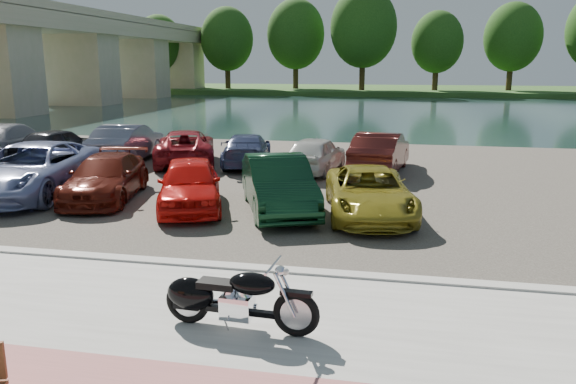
{
  "coord_description": "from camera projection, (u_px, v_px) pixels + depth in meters",
  "views": [
    {
      "loc": [
        2.07,
        -7.62,
        3.85
      ],
      "look_at": [
        -0.3,
        4.16,
        1.1
      ],
      "focal_mm": 35.0,
      "sensor_mm": 36.0,
      "label": 1
    }
  ],
  "objects": [
    {
      "name": "car_12",
      "position": [
        315.0,
        154.0,
        20.05
      ],
      "size": [
        2.06,
        4.03,
        1.31
      ],
      "primitive_type": "imported",
      "rotation": [
        0.0,
        0.0,
        3.0
      ],
      "color": "beige",
      "rests_on": "parking_lot"
    },
    {
      "name": "car_6",
      "position": [
        369.0,
        193.0,
        14.25
      ],
      "size": [
        2.79,
        4.73,
        1.23
      ],
      "primitive_type": "imported",
      "rotation": [
        0.0,
        0.0,
        0.17
      ],
      "color": "olive",
      "rests_on": "parking_lot"
    },
    {
      "name": "car_8",
      "position": [
        58.0,
        145.0,
        22.1
      ],
      "size": [
        2.01,
        4.17,
        1.37
      ],
      "primitive_type": "imported",
      "rotation": [
        0.0,
        0.0,
        3.04
      ],
      "color": "black",
      "rests_on": "parking_lot"
    },
    {
      "name": "motorcycle",
      "position": [
        226.0,
        298.0,
        8.08
      ],
      "size": [
        2.33,
        0.75,
        1.05
      ],
      "rotation": [
        0.0,
        0.0,
        -0.06
      ],
      "color": "black",
      "rests_on": "promenade"
    },
    {
      "name": "car_2",
      "position": [
        32.0,
        170.0,
        16.44
      ],
      "size": [
        3.25,
        5.83,
        1.54
      ],
      "primitive_type": "imported",
      "rotation": [
        0.0,
        0.0,
        0.13
      ],
      "color": "#7984B0",
      "rests_on": "parking_lot"
    },
    {
      "name": "car_9",
      "position": [
        127.0,
        143.0,
        22.31
      ],
      "size": [
        2.0,
        4.65,
        1.49
      ],
      "primitive_type": "imported",
      "rotation": [
        0.0,
        0.0,
        3.24
      ],
      "color": "slate",
      "rests_on": "parking_lot"
    },
    {
      "name": "car_10",
      "position": [
        185.0,
        147.0,
        21.84
      ],
      "size": [
        3.61,
        5.17,
        1.31
      ],
      "primitive_type": "imported",
      "rotation": [
        0.0,
        0.0,
        3.48
      ],
      "color": "maroon",
      "rests_on": "parking_lot"
    },
    {
      "name": "bridge",
      "position": [
        74.0,
        45.0,
        51.9
      ],
      "size": [
        7.0,
        56.0,
        8.55
      ],
      "color": "tan",
      "rests_on": "ground"
    },
    {
      "name": "car_13",
      "position": [
        380.0,
        152.0,
        20.08
      ],
      "size": [
        2.09,
        4.55,
        1.44
      ],
      "primitive_type": "imported",
      "rotation": [
        0.0,
        0.0,
        3.01
      ],
      "color": "#4B1714",
      "rests_on": "parking_lot"
    },
    {
      "name": "parking_lot",
      "position": [
        336.0,
        179.0,
        19.05
      ],
      "size": [
        60.0,
        18.0,
        0.04
      ],
      "primitive_type": "cube",
      "color": "#3B3630",
      "rests_on": "ground"
    },
    {
      "name": "far_trees",
      "position": [
        424.0,
        33.0,
        68.89
      ],
      "size": [
        70.25,
        10.68,
        12.52
      ],
      "color": "#322512",
      "rests_on": "far_bank"
    },
    {
      "name": "car_3",
      "position": [
        106.0,
        178.0,
        16.07
      ],
      "size": [
        2.61,
        4.57,
        1.25
      ],
      "primitive_type": "imported",
      "rotation": [
        0.0,
        0.0,
        0.21
      ],
      "color": "#53150B",
      "rests_on": "parking_lot"
    },
    {
      "name": "promenade",
      "position": [
        234.0,
        352.0,
        7.57
      ],
      "size": [
        60.0,
        6.0,
        0.1
      ],
      "primitive_type": "cube",
      "color": "#9D9B94",
      "rests_on": "ground"
    },
    {
      "name": "far_bank",
      "position": [
        387.0,
        90.0,
        77.27
      ],
      "size": [
        120.0,
        24.0,
        0.6
      ],
      "primitive_type": "cube",
      "color": "#224619",
      "rests_on": "ground"
    },
    {
      "name": "car_11",
      "position": [
        247.0,
        150.0,
        21.37
      ],
      "size": [
        2.5,
        4.49,
        1.23
      ],
      "primitive_type": "imported",
      "rotation": [
        0.0,
        0.0,
        3.34
      ],
      "color": "navy",
      "rests_on": "parking_lot"
    },
    {
      "name": "car_4",
      "position": [
        190.0,
        184.0,
        14.98
      ],
      "size": [
        2.86,
        4.3,
        1.36
      ],
      "primitive_type": "imported",
      "rotation": [
        0.0,
        0.0,
        0.35
      ],
      "color": "red",
      "rests_on": "parking_lot"
    },
    {
      "name": "car_5",
      "position": [
        278.0,
        184.0,
        14.7
      ],
      "size": [
        3.02,
        4.68,
        1.46
      ],
      "primitive_type": "imported",
      "rotation": [
        0.0,
        0.0,
        0.37
      ],
      "color": "black",
      "rests_on": "parking_lot"
    },
    {
      "name": "kerb",
      "position": [
        281.0,
        272.0,
        10.43
      ],
      "size": [
        60.0,
        0.3,
        0.14
      ],
      "primitive_type": "cube",
      "color": "#9D9B94",
      "rests_on": "ground"
    },
    {
      "name": "ground",
      "position": [
        253.0,
        323.0,
        8.54
      ],
      "size": [
        200.0,
        200.0,
        0.0
      ],
      "primitive_type": "plane",
      "color": "#595447",
      "rests_on": "ground"
    },
    {
      "name": "river",
      "position": [
        376.0,
        111.0,
        46.76
      ],
      "size": [
        120.0,
        40.0,
        0.0
      ],
      "primitive_type": "cube",
      "color": "#1B3131",
      "rests_on": "ground"
    },
    {
      "name": "car_7",
      "position": [
        9.0,
        142.0,
        22.48
      ],
      "size": [
        3.07,
        5.53,
        1.52
      ],
      "primitive_type": "imported",
      "rotation": [
        0.0,
        0.0,
        3.33
      ],
      "color": "gray",
      "rests_on": "parking_lot"
    }
  ]
}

